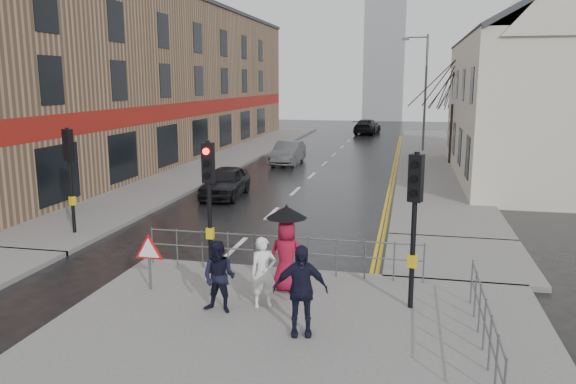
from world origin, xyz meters
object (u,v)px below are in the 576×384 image
at_px(pedestrian_a, 263,272).
at_px(car_parked, 225,182).
at_px(pedestrian_b, 219,277).
at_px(car_mid, 288,153).
at_px(pedestrian_d, 300,290).
at_px(pedestrian_with_umbrella, 287,245).

xyz_separation_m(pedestrian_a, car_parked, (-4.79, 11.74, -0.25)).
height_order(pedestrian_b, car_mid, pedestrian_b).
bearing_deg(car_parked, car_mid, 84.22).
bearing_deg(pedestrian_d, pedestrian_with_umbrella, 96.79).
distance_m(pedestrian_a, pedestrian_b, 0.97).
relative_size(pedestrian_b, car_mid, 0.37).
relative_size(pedestrian_with_umbrella, car_parked, 0.52).
height_order(pedestrian_b, pedestrian_with_umbrella, pedestrian_with_umbrella).
height_order(pedestrian_with_umbrella, car_mid, pedestrian_with_umbrella).
xyz_separation_m(pedestrian_a, pedestrian_d, (1.05, -1.19, 0.13)).
distance_m(pedestrian_d, car_mid, 23.78).
height_order(pedestrian_a, pedestrian_b, pedestrian_b).
xyz_separation_m(car_parked, car_mid, (0.56, 10.26, 0.02)).
distance_m(pedestrian_b, car_mid, 22.74).
relative_size(car_parked, car_mid, 0.94).
height_order(pedestrian_b, pedestrian_d, pedestrian_d).
xyz_separation_m(pedestrian_with_umbrella, car_parked, (-5.08, 10.71, -0.59)).
bearing_deg(pedestrian_with_umbrella, pedestrian_a, -105.64).
relative_size(pedestrian_a, car_parked, 0.40).
distance_m(pedestrian_with_umbrella, car_parked, 11.87).
bearing_deg(pedestrian_b, pedestrian_d, -14.17).
relative_size(pedestrian_a, pedestrian_with_umbrella, 0.76).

